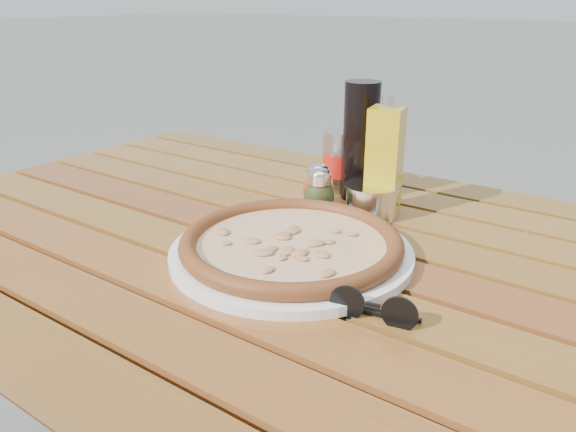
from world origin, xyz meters
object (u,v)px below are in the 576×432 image
Objects in this scene: plate at (291,252)px; soda_can at (339,162)px; table at (281,279)px; pizza at (291,243)px; olive_oil_cruet at (384,162)px; dark_bottle at (361,141)px; oregano_shaker at (319,192)px; pepper_shaker at (318,186)px; sunglasses at (374,309)px; parmesan_tin at (372,200)px.

plate is 0.33m from soda_can.
table is 11.67× the size of soda_can.
olive_oil_cruet reaches higher than pizza.
dark_bottle reaches higher than olive_oil_cruet.
oregano_shaker is at bearing 110.27° from pizza.
pepper_shaker and oregano_shaker have the same top height.
soda_can is 0.48m from sunglasses.
pepper_shaker is 0.12m from dark_bottle.
dark_bottle is at bearing 66.47° from pepper_shaker.
oregano_shaker reaches higher than pizza.
dark_bottle reaches higher than soda_can.
soda_can reaches higher than parmesan_tin.
dark_bottle is (0.04, 0.09, 0.07)m from pepper_shaker.
soda_can reaches higher than pizza.
table is 0.29m from sunglasses.
parmesan_tin is 0.34m from sunglasses.
soda_can is (-0.10, 0.31, 0.05)m from plate.
pepper_shaker is 0.13m from olive_oil_cruet.
pizza is 0.22m from parmesan_tin.
soda_can reaches higher than sunglasses.
pizza is 1.60× the size of olive_oil_cruet.
olive_oil_cruet is 0.07m from parmesan_tin.
table is 0.21m from parmesan_tin.
parmesan_tin is at bearing 65.56° from table.
plate is at bearing -95.21° from parmesan_tin.
soda_can reaches higher than table.
olive_oil_cruet reaches higher than soda_can.
table is 17.07× the size of oregano_shaker.
olive_oil_cruet is at bearing 82.82° from plate.
sunglasses is at bearing -58.80° from dark_bottle.
dark_bottle is 2.00× the size of sunglasses.
parmesan_tin is (0.02, 0.22, 0.02)m from plate.
pepper_shaker is at bearing -113.53° from dark_bottle.
dark_bottle reaches higher than sunglasses.
oregano_shaker reaches higher than table.
pepper_shaker is (-0.09, 0.21, 0.03)m from plate.
dark_bottle is (-0.05, 0.29, 0.10)m from plate.
sunglasses is (0.23, -0.38, -0.09)m from dark_bottle.
olive_oil_cruet is at bearing 65.27° from table.
plate is at bearing 0.00° from pizza.
plate is 3.00× the size of soda_can.
pepper_shaker is at bearing -165.54° from olive_oil_cruet.
sunglasses is (0.15, -0.32, -0.08)m from olive_oil_cruet.
plate is 3.27× the size of sunglasses.
oregano_shaker is at bearing -157.48° from parmesan_tin.
oregano_shaker is at bearing 110.27° from plate.
dark_bottle reaches higher than pizza.
plate is 1.07× the size of pizza.
soda_can is (-0.10, 0.31, 0.04)m from pizza.
dark_bottle reaches higher than table.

